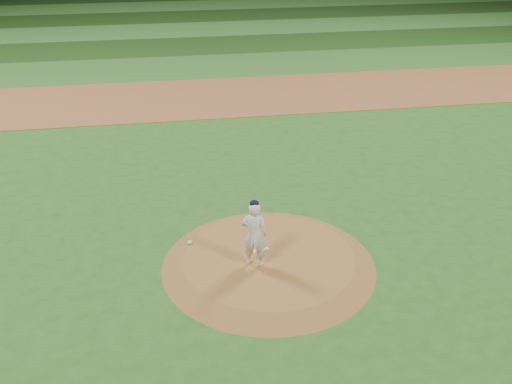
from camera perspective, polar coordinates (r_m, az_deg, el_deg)
name	(u,v)px	position (r m, az deg, el deg)	size (l,w,h in m)	color
ground	(269,265)	(14.87, 1.28, -7.29)	(120.00, 120.00, 0.00)	#295A1D
infield_dirt_band	(214,97)	(27.43, -4.17, 9.47)	(70.00, 6.00, 0.02)	brown
outfield_stripe_0	(205,66)	(32.69, -5.16, 12.40)	(70.00, 5.00, 0.02)	#2F6424
outfield_stripe_1	(198,46)	(37.53, -5.83, 14.35)	(70.00, 5.00, 0.02)	#1C3F14
outfield_stripe_2	(193,29)	(42.40, -6.35, 15.86)	(70.00, 5.00, 0.02)	#34782B
outfield_stripe_3	(188,16)	(47.31, -6.77, 17.05)	(70.00, 5.00, 0.02)	#1C3F14
outfield_stripe_4	(185,6)	(52.23, -7.12, 18.01)	(70.00, 5.00, 0.02)	#377C2D
pitchers_mound	(269,261)	(14.80, 1.28, -6.90)	(5.50, 5.50, 0.25)	#935F2D
pitching_rubber	(258,251)	(14.94, 0.19, -5.87)	(0.58, 0.15, 0.03)	silver
rosin_bag	(190,242)	(15.34, -6.64, -5.01)	(0.13, 0.13, 0.07)	white
pitcher_on_mound	(254,234)	(13.97, -0.16, -4.20)	(0.75, 0.62, 1.82)	white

